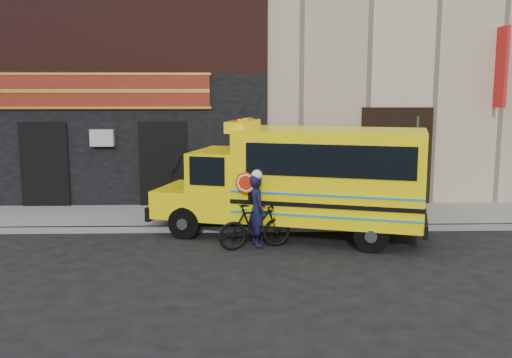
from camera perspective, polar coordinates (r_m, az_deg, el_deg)
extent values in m
plane|color=black|center=(12.60, 2.32, -8.17)|extent=(120.00, 120.00, 0.00)
cube|color=gray|center=(15.08, 1.65, -4.97)|extent=(40.00, 0.20, 0.15)
cube|color=gray|center=(16.54, 1.35, -3.70)|extent=(40.00, 3.00, 0.15)
cube|color=tan|center=(22.65, 0.55, 15.22)|extent=(20.00, 10.00, 12.00)
cube|color=black|center=(18.11, -14.91, 3.76)|extent=(10.00, 0.30, 4.00)
cube|color=#341411|center=(18.14, -15.37, 14.83)|extent=(10.00, 0.28, 3.00)
cube|color=#61170D|center=(17.87, -15.23, 8.50)|extent=(6.50, 0.12, 1.10)
cube|color=black|center=(18.54, -20.34, 1.29)|extent=(1.30, 0.10, 2.50)
cube|color=black|center=(17.72, -9.24, 1.40)|extent=(1.30, 0.10, 2.50)
cube|color=red|center=(18.87, 23.34, 10.23)|extent=(0.10, 0.70, 2.40)
cylinder|color=black|center=(14.42, -7.13, -4.37)|extent=(0.85, 0.50, 0.80)
cylinder|color=black|center=(16.15, -4.59, -2.86)|extent=(0.85, 0.50, 0.80)
cylinder|color=black|center=(13.41, 11.47, -5.51)|extent=(0.85, 0.50, 0.80)
cylinder|color=black|center=(15.25, 11.95, -3.75)|extent=(0.85, 0.50, 0.80)
cube|color=#FFE005|center=(15.36, -7.38, -2.01)|extent=(1.53, 2.20, 0.70)
cube|color=black|center=(15.63, -9.23, -2.80)|extent=(0.70, 2.00, 0.35)
cube|color=#FFE005|center=(14.89, -3.51, -0.35)|extent=(1.75, 2.36, 1.70)
cube|color=black|center=(15.02, -5.58, 1.25)|extent=(0.58, 1.74, 0.90)
cube|color=#FFE005|center=(14.20, 7.45, 0.44)|extent=(4.94, 3.40, 2.25)
cube|color=black|center=(14.28, 16.48, -4.19)|extent=(0.75, 2.14, 0.30)
cube|color=black|center=(13.03, 7.27, 1.79)|extent=(3.75, 1.16, 0.75)
cube|color=#FFE005|center=(14.54, -1.31, 5.31)|extent=(0.94, 1.68, 0.28)
cylinder|color=red|center=(13.31, -1.01, -0.37)|extent=(0.51, 0.18, 0.52)
cylinder|color=#3F4743|center=(16.00, 15.67, 0.70)|extent=(0.07, 0.07, 2.99)
cube|color=red|center=(15.81, 15.87, 4.00)|extent=(0.05, 0.26, 0.37)
cube|color=white|center=(15.86, 15.79, 2.32)|extent=(0.05, 0.26, 0.33)
imported|color=black|center=(13.40, -0.10, -4.74)|extent=(1.85, 1.02, 1.07)
imported|color=black|center=(13.42, 0.09, -3.33)|extent=(0.56, 0.71, 1.70)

